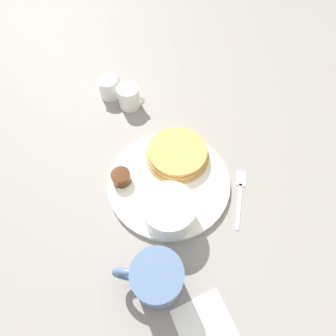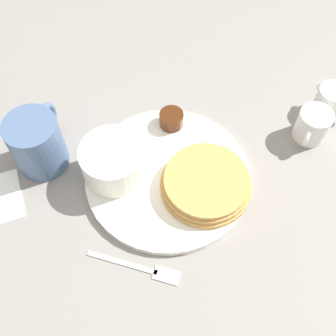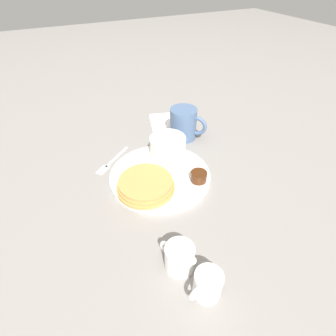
{
  "view_description": "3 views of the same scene",
  "coord_description": "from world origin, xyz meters",
  "px_view_note": "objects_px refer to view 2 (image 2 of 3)",
  "views": [
    {
      "loc": [
        0.21,
        -0.18,
        0.5
      ],
      "look_at": [
        -0.01,
        0.0,
        0.05
      ],
      "focal_mm": 28.0,
      "sensor_mm": 36.0,
      "label": 1
    },
    {
      "loc": [
        0.2,
        0.27,
        0.59
      ],
      "look_at": [
        -0.0,
        -0.0,
        0.02
      ],
      "focal_mm": 45.0,
      "sensor_mm": 36.0,
      "label": 2
    },
    {
      "loc": [
        -0.47,
        0.21,
        0.46
      ],
      "look_at": [
        -0.02,
        -0.01,
        0.04
      ],
      "focal_mm": 28.0,
      "sensor_mm": 36.0,
      "label": 3
    }
  ],
  "objects_px": {
    "creamer_pitcher_near": "(312,125)",
    "coffee_mug": "(38,143)",
    "bowl": "(113,161)",
    "fork": "(144,269)",
    "plate": "(168,176)",
    "creamer_pitcher_far": "(330,100)"
  },
  "relations": [
    {
      "from": "creamer_pitcher_near",
      "to": "coffee_mug",
      "type": "bearing_deg",
      "value": -29.47
    },
    {
      "from": "bowl",
      "to": "fork",
      "type": "relative_size",
      "value": 0.84
    },
    {
      "from": "plate",
      "to": "creamer_pitcher_far",
      "type": "distance_m",
      "value": 0.31
    },
    {
      "from": "plate",
      "to": "creamer_pitcher_far",
      "type": "relative_size",
      "value": 3.66
    },
    {
      "from": "bowl",
      "to": "creamer_pitcher_far",
      "type": "distance_m",
      "value": 0.39
    },
    {
      "from": "bowl",
      "to": "creamer_pitcher_near",
      "type": "xyz_separation_m",
      "value": [
        -0.31,
        0.13,
        -0.01
      ]
    },
    {
      "from": "creamer_pitcher_far",
      "to": "fork",
      "type": "distance_m",
      "value": 0.43
    },
    {
      "from": "plate",
      "to": "fork",
      "type": "xyz_separation_m",
      "value": [
        0.12,
        0.1,
        -0.0
      ]
    },
    {
      "from": "creamer_pitcher_far",
      "to": "fork",
      "type": "xyz_separation_m",
      "value": [
        0.42,
        0.05,
        -0.03
      ]
    },
    {
      "from": "creamer_pitcher_far",
      "to": "fork",
      "type": "bearing_deg",
      "value": 6.77
    },
    {
      "from": "plate",
      "to": "coffee_mug",
      "type": "bearing_deg",
      "value": -45.68
    },
    {
      "from": "plate",
      "to": "bowl",
      "type": "bearing_deg",
      "value": -39.58
    },
    {
      "from": "creamer_pitcher_near",
      "to": "fork",
      "type": "height_order",
      "value": "creamer_pitcher_near"
    },
    {
      "from": "plate",
      "to": "bowl",
      "type": "xyz_separation_m",
      "value": [
        0.06,
        -0.05,
        0.04
      ]
    },
    {
      "from": "bowl",
      "to": "creamer_pitcher_far",
      "type": "xyz_separation_m",
      "value": [
        -0.37,
        0.11,
        -0.02
      ]
    },
    {
      "from": "coffee_mug",
      "to": "fork",
      "type": "distance_m",
      "value": 0.26
    },
    {
      "from": "coffee_mug",
      "to": "creamer_pitcher_near",
      "type": "relative_size",
      "value": 1.34
    },
    {
      "from": "bowl",
      "to": "creamer_pitcher_near",
      "type": "bearing_deg",
      "value": 157.85
    },
    {
      "from": "bowl",
      "to": "fork",
      "type": "bearing_deg",
      "value": 72.07
    },
    {
      "from": "plate",
      "to": "creamer_pitcher_far",
      "type": "bearing_deg",
      "value": 170.44
    },
    {
      "from": "coffee_mug",
      "to": "creamer_pitcher_far",
      "type": "bearing_deg",
      "value": 156.28
    },
    {
      "from": "bowl",
      "to": "coffee_mug",
      "type": "height_order",
      "value": "coffee_mug"
    }
  ]
}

